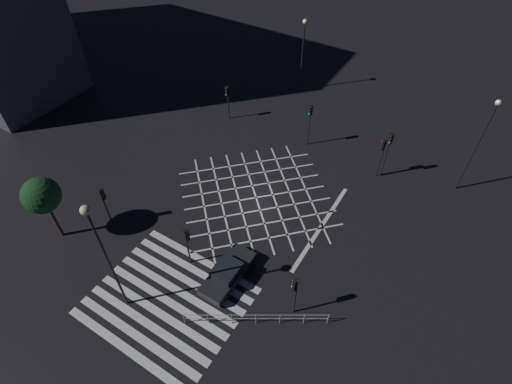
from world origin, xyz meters
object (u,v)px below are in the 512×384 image
Objects in this scene: traffic_light_sw_cross at (104,199)px; street_tree_near at (41,196)px; traffic_light_median_south at (187,240)px; waiting_car at (228,273)px; traffic_light_ne_cross at (388,146)px; traffic_light_median_north at (310,117)px; street_lamp_west at (482,135)px; traffic_light_ne_main at (382,150)px; traffic_light_nw_cross at (227,96)px; street_lamp_far at (99,241)px; street_lamp_east at (304,41)px; traffic_light_se_main at (295,290)px.

traffic_light_sw_cross is 3.85m from street_tree_near.
traffic_light_median_south is 0.75× the size of waiting_car.
traffic_light_ne_cross is at bearing -28.29° from traffic_light_median_south.
traffic_light_median_south is 0.92× the size of traffic_light_sw_cross.
street_tree_near is at bearing -29.03° from traffic_light_median_north.
traffic_light_median_north is at bearing -174.08° from street_lamp_west.
traffic_light_ne_main is at bearing -162.45° from street_lamp_west.
traffic_light_median_north is at bearing 92.69° from traffic_light_nw_cross.
traffic_light_ne_main is at bearing 64.94° from street_lamp_far.
traffic_light_ne_main is at bearing -36.72° from street_lamp_east.
street_lamp_far reaches higher than traffic_light_median_north.
traffic_light_ne_main reaches higher than traffic_light_sw_cross.
street_lamp_far reaches higher than traffic_light_nw_cross.
traffic_light_ne_main reaches higher than traffic_light_nw_cross.
traffic_light_ne_main is 0.45× the size of street_lamp_west.
street_tree_near is (-7.86, 1.50, -2.26)m from street_lamp_far.
traffic_light_median_north is 15.51m from waiting_car.
street_lamp_east is (-11.48, 23.11, 2.84)m from traffic_light_se_main.
street_lamp_west is 1.54× the size of street_tree_near.
traffic_light_se_main is 0.99× the size of traffic_light_sw_cross.
traffic_light_se_main is 0.81× the size of waiting_car.
street_tree_near is (-2.26, -2.73, 1.52)m from traffic_light_sw_cross.
waiting_car is (6.81, -23.23, -4.75)m from street_lamp_east.
street_lamp_east is 27.11m from street_tree_near.
traffic_light_ne_cross is 1.24× the size of traffic_light_sw_cross.
traffic_light_nw_cross is 0.39× the size of street_lamp_far.
street_lamp_west is (12.70, 1.32, 2.32)m from traffic_light_median_north.
waiting_car is at bearing 47.96° from street_lamp_far.
street_lamp_west reaches higher than street_lamp_east.
traffic_light_median_north is at bearing 83.10° from street_lamp_far.
waiting_car is at bearing -86.06° from traffic_light_median_south.
traffic_light_ne_cross is 0.49× the size of street_lamp_far.
traffic_light_median_south is at bearing 72.69° from street_lamp_far.
street_lamp_far is at bearing 162.69° from traffic_light_median_south.
traffic_light_se_main is 0.79× the size of traffic_light_ne_cross.
traffic_light_ne_main is at bearing 89.21° from traffic_light_nw_cross.
street_lamp_far is at bearing -125.33° from street_lamp_west.
traffic_light_median_north is 0.47× the size of street_lamp_far.
traffic_light_ne_main is at bearing 46.62° from street_tree_near.
waiting_car is at bearing 72.02° from traffic_light_ne_main.
traffic_light_nw_cross is 0.47× the size of street_lamp_east.
traffic_light_ne_cross reaches higher than traffic_light_median_south.
traffic_light_ne_cross is at bearing -91.72° from traffic_light_se_main.
street_lamp_east reaches higher than traffic_light_median_south.
traffic_light_ne_main is at bearing -17.98° from waiting_car.
traffic_light_nw_cross is at bearing -87.31° from traffic_light_median_north.
street_lamp_west is (6.11, 16.40, 2.79)m from traffic_light_se_main.
street_lamp_west is at bearing -39.29° from traffic_light_median_south.
street_tree_near is (-16.87, -3.43, 1.55)m from traffic_light_se_main.
street_tree_near reaches higher than traffic_light_sw_cross.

